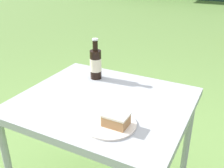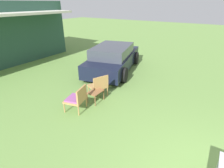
# 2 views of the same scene
# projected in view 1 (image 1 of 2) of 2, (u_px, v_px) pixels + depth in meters

# --- Properties ---
(patio_table) EXTENTS (0.89, 0.77, 0.75)m
(patio_table) POSITION_uv_depth(u_px,v_px,m) (104.00, 111.00, 1.42)
(patio_table) COLOR #9EA3A8
(patio_table) RESTS_ON ground_plane
(cake_on_plate) EXTENTS (0.24, 0.24, 0.07)m
(cake_on_plate) POSITION_uv_depth(u_px,v_px,m) (113.00, 122.00, 1.16)
(cake_on_plate) COLOR silver
(cake_on_plate) RESTS_ON patio_table
(cola_bottle_near) EXTENTS (0.07, 0.07, 0.25)m
(cola_bottle_near) POSITION_uv_depth(u_px,v_px,m) (96.00, 64.00, 1.60)
(cola_bottle_near) COLOR black
(cola_bottle_near) RESTS_ON patio_table
(fork) EXTENTS (0.20, 0.04, 0.01)m
(fork) POSITION_uv_depth(u_px,v_px,m) (101.00, 123.00, 1.19)
(fork) COLOR silver
(fork) RESTS_ON patio_table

